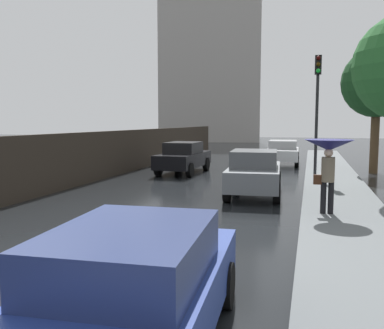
{
  "coord_description": "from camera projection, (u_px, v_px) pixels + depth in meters",
  "views": [
    {
      "loc": [
        4.17,
        -4.51,
        2.45
      ],
      "look_at": [
        1.71,
        4.15,
        1.51
      ],
      "focal_mm": 38.92,
      "sensor_mm": 36.0,
      "label": 1
    }
  ],
  "objects": [
    {
      "name": "car_blue_mid_road",
      "position": [
        133.0,
        290.0,
        4.28
      ],
      "size": [
        1.96,
        4.1,
        1.38
      ],
      "rotation": [
        0.0,
        0.0,
        0.06
      ],
      "color": "navy",
      "rests_on": "ground"
    },
    {
      "name": "distant_tower",
      "position": [
        211.0,
        56.0,
        51.22
      ],
      "size": [
        12.94,
        10.71,
        24.49
      ],
      "color": "#9E9993",
      "rests_on": "ground"
    },
    {
      "name": "car_grey_far_ahead",
      "position": [
        254.0,
        172.0,
        13.63
      ],
      "size": [
        1.91,
        4.02,
        1.51
      ],
      "rotation": [
        0.0,
        0.0,
        0.07
      ],
      "color": "slate",
      "rests_on": "ground"
    },
    {
      "name": "car_white_near_kerb",
      "position": [
        283.0,
        152.0,
        23.41
      ],
      "size": [
        1.87,
        3.9,
        1.36
      ],
      "rotation": [
        0.0,
        0.0,
        0.03
      ],
      "color": "silver",
      "rests_on": "ground"
    },
    {
      "name": "pedestrian_with_umbrella_near",
      "position": [
        329.0,
        152.0,
        10.27
      ],
      "size": [
        1.19,
        1.19,
        1.85
      ],
      "rotation": [
        0.0,
        0.0,
        0.06
      ],
      "color": "black",
      "rests_on": "sidewalk_strip"
    },
    {
      "name": "traffic_light",
      "position": [
        317.0,
        95.0,
        16.78
      ],
      "size": [
        0.26,
        0.39,
        4.93
      ],
      "color": "black",
      "rests_on": "sidewalk_strip"
    },
    {
      "name": "street_tree_mid",
      "position": [
        377.0,
        83.0,
        19.2
      ],
      "size": [
        3.22,
        3.22,
        5.84
      ],
      "color": "#4C3823",
      "rests_on": "ground"
    },
    {
      "name": "car_black_far_lane",
      "position": [
        184.0,
        157.0,
        19.66
      ],
      "size": [
        1.78,
        4.17,
        1.46
      ],
      "rotation": [
        0.0,
        0.0,
        3.12
      ],
      "color": "black",
      "rests_on": "ground"
    }
  ]
}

